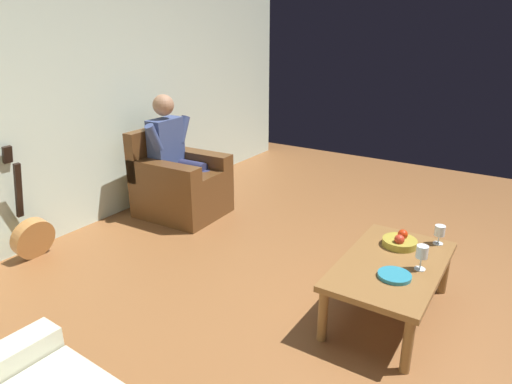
% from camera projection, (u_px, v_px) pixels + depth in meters
% --- Properties ---
extents(ground_plane, '(7.25, 7.25, 0.00)m').
position_uv_depth(ground_plane, '(401.00, 306.00, 3.17)').
color(ground_plane, brown).
extents(wall_back, '(6.35, 0.06, 2.69)m').
position_uv_depth(wall_back, '(94.00, 84.00, 4.25)').
color(wall_back, silver).
rests_on(wall_back, ground).
extents(armchair, '(0.74, 0.84, 0.88)m').
position_uv_depth(armchair, '(179.00, 184.00, 4.65)').
color(armchair, brown).
rests_on(armchair, ground).
extents(person_seated, '(0.64, 0.56, 1.23)m').
position_uv_depth(person_seated, '(174.00, 152.00, 4.55)').
color(person_seated, '#3B4A7B').
rests_on(person_seated, ground).
extents(coffee_table, '(1.08, 0.62, 0.40)m').
position_uv_depth(coffee_table, '(391.00, 269.00, 2.96)').
color(coffee_table, brown).
rests_on(coffee_table, ground).
extents(guitar, '(0.35, 0.26, 0.96)m').
position_uv_depth(guitar, '(32.00, 234.00, 3.78)').
color(guitar, '#B1763D').
rests_on(guitar, ground).
extents(wine_glass_near, '(0.07, 0.07, 0.14)m').
position_uv_depth(wine_glass_near, '(440.00, 232.00, 3.17)').
color(wine_glass_near, silver).
rests_on(wine_glass_near, coffee_table).
extents(wine_glass_far, '(0.07, 0.07, 0.17)m').
position_uv_depth(wine_glass_far, '(422.00, 253.00, 2.82)').
color(wine_glass_far, silver).
rests_on(wine_glass_far, coffee_table).
extents(fruit_bowl, '(0.24, 0.24, 0.11)m').
position_uv_depth(fruit_bowl, '(400.00, 241.00, 3.16)').
color(fruit_bowl, olive).
rests_on(fruit_bowl, coffee_table).
extents(decorative_dish, '(0.20, 0.20, 0.02)m').
position_uv_depth(decorative_dish, '(394.00, 276.00, 2.77)').
color(decorative_dish, teal).
rests_on(decorative_dish, coffee_table).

